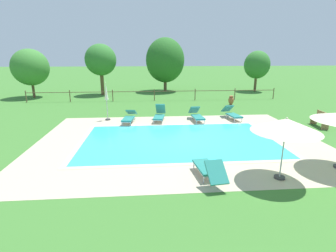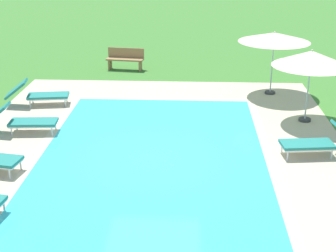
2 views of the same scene
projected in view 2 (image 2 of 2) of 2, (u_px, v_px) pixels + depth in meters
The scene contains 10 objects.
ground_plane at pixel (152, 160), 12.15m from camera, with size 160.00×160.00×0.00m, color #3D752D.
pool_deck_paving at pixel (152, 160), 12.15m from camera, with size 13.79×10.10×0.01m, color #BCAD8E.
swimming_pool_water at pixel (152, 160), 12.15m from camera, with size 9.28×5.59×0.01m, color #38C6D1.
pool_coping_rim at pixel (152, 160), 12.15m from camera, with size 9.76×6.07×0.01m.
sun_lounger_north_mid at pixel (23, 120), 13.67m from camera, with size 0.75×2.03×0.86m.
sun_lounger_north_far at pixel (39, 94), 15.89m from camera, with size 0.89×2.06×0.85m.
sun_lounger_north_end at pixel (319, 142), 12.27m from camera, with size 0.83×2.04×0.86m.
patio_umbrella_open_foreground at pixel (311, 59), 13.98m from camera, with size 2.22×2.22×2.16m.
patio_umbrella_open_by_bench at pixel (274, 38), 16.44m from camera, with size 2.40×2.40×2.17m.
wooden_bench_lawn_side at pixel (125, 58), 20.01m from camera, with size 0.63×1.54×0.87m.
Camera 2 is at (-10.97, -0.96, 5.23)m, focal length 52.72 mm.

